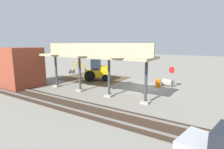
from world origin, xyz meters
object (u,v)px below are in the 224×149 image
object	(u,v)px
brick_utility_building	(20,67)
traffic_barrel	(158,83)
stop_sign	(172,73)
concrete_pipe	(168,83)
backhoe	(96,71)

from	to	relation	value
brick_utility_building	traffic_barrel	xyz separation A→B (m)	(-13.57, -7.92, -1.76)
stop_sign	concrete_pipe	bearing A→B (deg)	-53.38
backhoe	brick_utility_building	xyz separation A→B (m)	(5.43, 7.21, 0.95)
brick_utility_building	traffic_barrel	world-z (taller)	brick_utility_building
stop_sign	brick_utility_building	world-z (taller)	brick_utility_building
traffic_barrel	brick_utility_building	bearing A→B (deg)	30.27
concrete_pipe	traffic_barrel	world-z (taller)	traffic_barrel
brick_utility_building	traffic_barrel	bearing A→B (deg)	-149.73
concrete_pipe	traffic_barrel	xyz separation A→B (m)	(0.84, 1.04, 0.05)
backhoe	stop_sign	bearing A→B (deg)	-173.42
backhoe	brick_utility_building	distance (m)	9.08
concrete_pipe	brick_utility_building	xyz separation A→B (m)	(14.41, 8.96, 1.81)
backhoe	brick_utility_building	size ratio (longest dim) A/B	1.16
brick_utility_building	traffic_barrel	size ratio (longest dim) A/B	4.91
stop_sign	backhoe	world-z (taller)	backhoe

